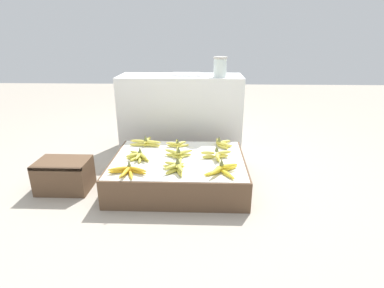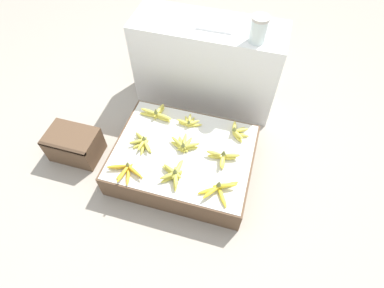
{
  "view_description": "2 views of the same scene",
  "coord_description": "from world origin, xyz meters",
  "views": [
    {
      "loc": [
        0.18,
        -2.16,
        1.16
      ],
      "look_at": [
        0.1,
        0.06,
        0.33
      ],
      "focal_mm": 28.0,
      "sensor_mm": 36.0,
      "label": 1
    },
    {
      "loc": [
        0.41,
        -1.21,
        2.06
      ],
      "look_at": [
        0.05,
        0.07,
        0.24
      ],
      "focal_mm": 28.0,
      "sensor_mm": 36.0,
      "label": 2
    }
  ],
  "objects": [
    {
      "name": "banana_bunch_front_left",
      "position": [
        -0.33,
        -0.29,
        0.26
      ],
      "size": [
        0.29,
        0.19,
        0.09
      ],
      "color": "gold",
      "rests_on": "display_platform"
    },
    {
      "name": "banana_bunch_front_midleft",
      "position": [
        0.0,
        -0.23,
        0.26
      ],
      "size": [
        0.18,
        0.25,
        0.11
      ],
      "color": "gold",
      "rests_on": "display_platform"
    },
    {
      "name": "ground_plane",
      "position": [
        0.0,
        0.0,
        0.0
      ],
      "size": [
        10.0,
        10.0,
        0.0
      ],
      "primitive_type": "plane",
      "color": "#A89E8E"
    },
    {
      "name": "display_platform",
      "position": [
        0.0,
        0.0,
        0.12
      ],
      "size": [
        1.04,
        0.81,
        0.23
      ],
      "color": "brown",
      "rests_on": "ground_plane"
    },
    {
      "name": "banana_bunch_middle_midleft",
      "position": [
        -0.0,
        0.04,
        0.26
      ],
      "size": [
        0.24,
        0.17,
        0.1
      ],
      "color": "gold",
      "rests_on": "display_platform"
    },
    {
      "name": "back_vendor_table",
      "position": [
        -0.04,
        0.84,
        0.38
      ],
      "size": [
        1.22,
        0.44,
        0.76
      ],
      "color": "white",
      "rests_on": "ground_plane"
    },
    {
      "name": "banana_bunch_back_midleft",
      "position": [
        -0.03,
        0.26,
        0.25
      ],
      "size": [
        0.21,
        0.13,
        0.08
      ],
      "color": "#DBCC4C",
      "rests_on": "display_platform"
    },
    {
      "name": "banana_bunch_back_midright",
      "position": [
        0.36,
        0.27,
        0.26
      ],
      "size": [
        0.15,
        0.19,
        0.1
      ],
      "color": "#DBCC4C",
      "rests_on": "display_platform"
    },
    {
      "name": "wooden_crate",
      "position": [
        -0.88,
        -0.11,
        0.12
      ],
      "size": [
        0.39,
        0.27,
        0.24
      ],
      "color": "brown",
      "rests_on": "ground_plane"
    },
    {
      "name": "banana_bunch_front_midright",
      "position": [
        0.33,
        -0.25,
        0.26
      ],
      "size": [
        0.26,
        0.23,
        0.1
      ],
      "color": "yellow",
      "rests_on": "display_platform"
    },
    {
      "name": "glass_jar",
      "position": [
        0.35,
        0.72,
        0.86
      ],
      "size": [
        0.13,
        0.13,
        0.19
      ],
      "color": "silver",
      "rests_on": "back_vendor_table"
    },
    {
      "name": "foam_tray_white",
      "position": [
        0.02,
        0.84,
        0.77
      ],
      "size": [
        0.28,
        0.21,
        0.02
      ],
      "color": "white",
      "rests_on": "back_vendor_table"
    },
    {
      "name": "banana_bunch_middle_left",
      "position": [
        -0.31,
        -0.03,
        0.26
      ],
      "size": [
        0.2,
        0.19,
        0.09
      ],
      "color": "gold",
      "rests_on": "display_platform"
    },
    {
      "name": "banana_bunch_middle_midright",
      "position": [
        0.3,
        0.0,
        0.27
      ],
      "size": [
        0.25,
        0.15,
        0.11
      ],
      "color": "#DBCC4C",
      "rests_on": "display_platform"
    },
    {
      "name": "banana_bunch_back_left",
      "position": [
        -0.3,
        0.27,
        0.26
      ],
      "size": [
        0.28,
        0.16,
        0.1
      ],
      "color": "#DBCC4C",
      "rests_on": "display_platform"
    }
  ]
}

